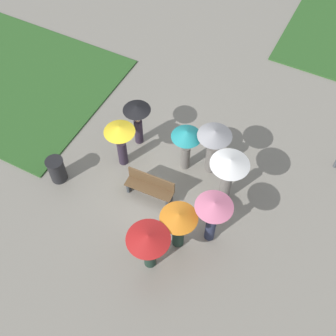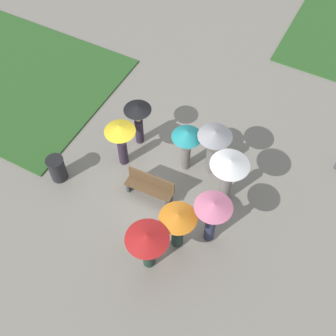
% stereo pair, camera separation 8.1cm
% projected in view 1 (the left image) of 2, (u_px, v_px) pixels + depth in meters
% --- Properties ---
extents(ground_plane, '(90.00, 90.00, 0.00)m').
position_uv_depth(ground_plane, '(161.00, 176.00, 13.87)').
color(ground_plane, gray).
extents(park_bench, '(1.58, 0.50, 0.90)m').
position_uv_depth(park_bench, '(150.00, 186.00, 13.09)').
color(park_bench, brown).
rests_on(park_bench, ground_plane).
extents(trash_bin, '(0.58, 0.58, 0.93)m').
position_uv_depth(trash_bin, '(57.00, 170.00, 13.44)').
color(trash_bin, '#232326').
rests_on(trash_bin, ground_plane).
extents(crowd_person_red, '(1.19, 1.19, 1.73)m').
position_uv_depth(crowd_person_red, '(149.00, 243.00, 11.08)').
color(crowd_person_red, '#1E3328').
rests_on(crowd_person_red, ground_plane).
extents(crowd_person_white, '(1.17, 1.17, 1.95)m').
position_uv_depth(crowd_person_white, '(229.00, 170.00, 12.26)').
color(crowd_person_white, slate).
rests_on(crowd_person_white, ground_plane).
extents(crowd_person_grey, '(1.07, 1.07, 1.92)m').
position_uv_depth(crowd_person_grey, '(213.00, 144.00, 12.99)').
color(crowd_person_grey, slate).
rests_on(crowd_person_grey, ground_plane).
extents(crowd_person_yellow, '(0.99, 0.99, 1.81)m').
position_uv_depth(crowd_person_yellow, '(120.00, 136.00, 13.11)').
color(crowd_person_yellow, '#2D2333').
rests_on(crowd_person_yellow, ground_plane).
extents(crowd_person_teal, '(0.96, 0.96, 1.80)m').
position_uv_depth(crowd_person_teal, '(186.00, 141.00, 13.01)').
color(crowd_person_teal, slate).
rests_on(crowd_person_teal, ground_plane).
extents(crowd_person_orange, '(1.06, 1.06, 1.69)m').
position_uv_depth(crowd_person_orange, '(179.00, 223.00, 11.51)').
color(crowd_person_orange, '#1E3328').
rests_on(crowd_person_orange, ground_plane).
extents(crowd_person_black, '(0.91, 0.91, 1.76)m').
position_uv_depth(crowd_person_black, '(137.00, 116.00, 13.70)').
color(crowd_person_black, '#2D2333').
rests_on(crowd_person_black, ground_plane).
extents(crowd_person_pink, '(1.05, 1.05, 1.97)m').
position_uv_depth(crowd_person_pink, '(213.00, 213.00, 11.42)').
color(crowd_person_pink, '#282D47').
rests_on(crowd_person_pink, ground_plane).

